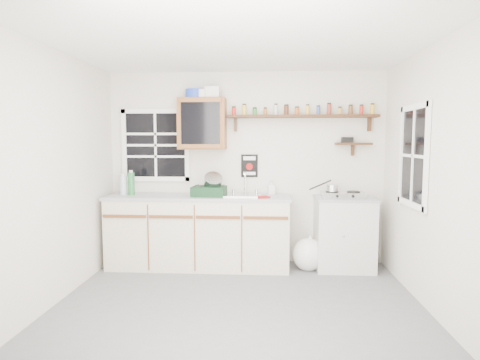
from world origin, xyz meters
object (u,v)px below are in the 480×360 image
object	(u,v)px
main_cabinet	(199,231)
spice_shelf	(303,115)
right_cabinet	(344,233)
dish_rack	(210,188)
hotplate	(343,194)
upper_cabinet	(202,124)

from	to	relation	value
main_cabinet	spice_shelf	size ratio (longest dim) A/B	1.21
right_cabinet	spice_shelf	distance (m)	1.58
main_cabinet	dish_rack	distance (m)	0.58
main_cabinet	right_cabinet	xyz separation A→B (m)	(1.83, 0.03, -0.01)
right_cabinet	dish_rack	distance (m)	1.77
main_cabinet	hotplate	xyz separation A→B (m)	(1.80, 0.01, 0.48)
hotplate	dish_rack	bearing A→B (deg)	-176.48
main_cabinet	dish_rack	size ratio (longest dim) A/B	5.35
main_cabinet	spice_shelf	world-z (taller)	spice_shelf
upper_cabinet	dish_rack	world-z (taller)	upper_cabinet
main_cabinet	upper_cabinet	xyz separation A→B (m)	(0.03, 0.14, 1.36)
upper_cabinet	dish_rack	xyz separation A→B (m)	(0.13, -0.20, -0.81)
main_cabinet	upper_cabinet	size ratio (longest dim) A/B	3.55
right_cabinet	spice_shelf	bearing A→B (deg)	160.09
hotplate	main_cabinet	bearing A→B (deg)	-178.57
right_cabinet	hotplate	xyz separation A→B (m)	(-0.03, -0.02, 0.49)
upper_cabinet	spice_shelf	bearing A→B (deg)	3.08
main_cabinet	hotplate	distance (m)	1.87
main_cabinet	spice_shelf	bearing A→B (deg)	9.18
spice_shelf	dish_rack	xyz separation A→B (m)	(-1.16, -0.27, -0.92)
dish_rack	upper_cabinet	bearing A→B (deg)	126.18
upper_cabinet	dish_rack	bearing A→B (deg)	-58.40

